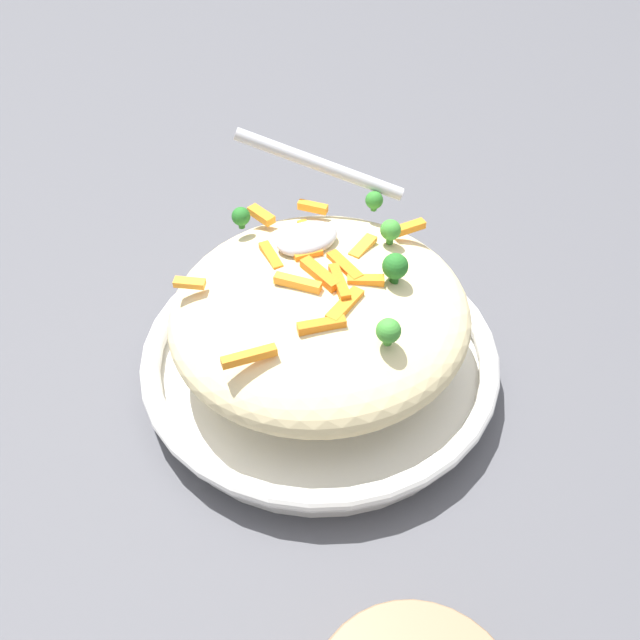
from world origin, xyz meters
TOP-DOWN VIEW (x-y plane):
  - ground_plane at (0.00, 0.00)m, footprint 2.40×2.40m
  - serving_bowl at (0.00, 0.00)m, footprint 0.32×0.32m
  - pasta_mound at (0.00, 0.00)m, footprint 0.26×0.25m
  - carrot_piece_0 at (-0.02, -0.00)m, footprint 0.03×0.04m
  - carrot_piece_1 at (-0.00, -0.04)m, footprint 0.04×0.03m
  - carrot_piece_2 at (-0.02, 0.05)m, footprint 0.01×0.04m
  - carrot_piece_3 at (0.02, 0.00)m, footprint 0.01×0.04m
  - carrot_piece_4 at (0.01, 0.03)m, footprint 0.03×0.01m
  - carrot_piece_5 at (0.02, 0.06)m, footprint 0.01×0.03m
  - carrot_piece_6 at (-0.03, -0.05)m, footprint 0.04×0.02m
  - carrot_piece_7 at (0.00, 0.00)m, footprint 0.02×0.04m
  - carrot_piece_8 at (0.05, 0.09)m, footprint 0.02×0.03m
  - carrot_piece_9 at (0.00, 0.10)m, footprint 0.02×0.03m
  - carrot_piece_10 at (0.03, -0.02)m, footprint 0.03×0.02m
  - carrot_piece_11 at (-0.09, 0.05)m, footprint 0.03×0.02m
  - carrot_piece_12 at (0.05, 0.02)m, footprint 0.03×0.02m
  - carrot_piece_13 at (0.01, -0.02)m, footprint 0.02×0.04m
  - carrot_piece_14 at (-0.09, -0.05)m, footprint 0.04×0.02m
  - carrot_piece_15 at (0.10, 0.02)m, footprint 0.03×0.01m
  - broccoli_floret_0 at (0.09, 0.06)m, footprint 0.02×0.02m
  - broccoli_floret_1 at (-0.02, 0.10)m, footprint 0.02×0.02m
  - broccoli_floret_2 at (0.08, 0.01)m, footprint 0.02×0.02m
  - broccoli_floret_3 at (0.01, -0.08)m, footprint 0.02×0.02m
  - broccoli_floret_4 at (0.05, -0.03)m, footprint 0.02×0.02m
  - serving_spoon at (0.03, 0.07)m, footprint 0.14×0.13m

SIDE VIEW (x-z plane):
  - ground_plane at x=0.00m, z-range 0.00..0.00m
  - serving_bowl at x=0.00m, z-range 0.00..0.04m
  - pasta_mound at x=0.00m, z-range 0.04..0.13m
  - carrot_piece_11 at x=-0.09m, z-range 0.12..0.12m
  - carrot_piece_15 at x=0.10m, z-range 0.12..0.12m
  - carrot_piece_9 at x=0.00m, z-range 0.12..0.12m
  - carrot_piece_8 at x=0.05m, z-range 0.12..0.12m
  - carrot_piece_14 at x=-0.09m, z-range 0.12..0.12m
  - carrot_piece_5 at x=0.02m, z-range 0.12..0.12m
  - carrot_piece_12 at x=0.05m, z-range 0.12..0.12m
  - carrot_piece_2 at x=-0.02m, z-range 0.12..0.13m
  - carrot_piece_6 at x=-0.03m, z-range 0.12..0.13m
  - carrot_piece_1 at x=0.00m, z-range 0.12..0.13m
  - carrot_piece_10 at x=0.03m, z-range 0.12..0.13m
  - carrot_piece_4 at x=0.01m, z-range 0.12..0.13m
  - carrot_piece_3 at x=0.02m, z-range 0.12..0.13m
  - broccoli_floret_0 at x=0.09m, z-range 0.12..0.14m
  - carrot_piece_13 at x=0.01m, z-range 0.12..0.13m
  - carrot_piece_0 at x=-0.02m, z-range 0.12..0.13m
  - carrot_piece_7 at x=0.00m, z-range 0.12..0.13m
  - broccoli_floret_1 at x=-0.02m, z-range 0.12..0.14m
  - broccoli_floret_3 at x=0.01m, z-range 0.12..0.14m
  - broccoli_floret_2 at x=0.08m, z-range 0.12..0.14m
  - broccoli_floret_4 at x=0.05m, z-range 0.12..0.15m
  - serving_spoon at x=0.03m, z-range 0.10..0.17m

